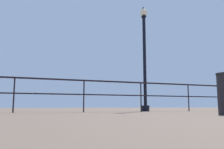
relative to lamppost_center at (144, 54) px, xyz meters
name	(u,v)px	position (x,y,z in m)	size (l,w,h in m)	color
pier_railing	(141,90)	(-0.28, -0.18, -1.41)	(21.54, 0.05, 1.07)	black
lamppost_center	(144,54)	(0.00, 0.00, 0.00)	(0.30, 0.30, 4.14)	black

